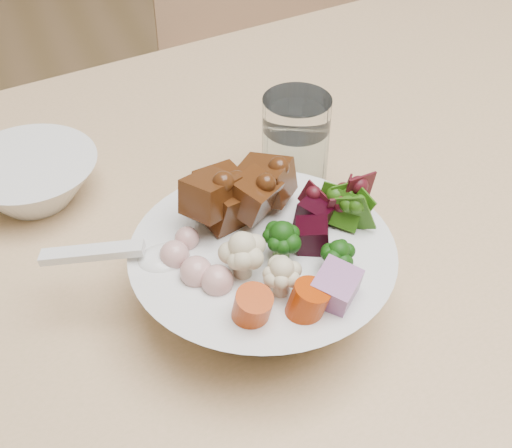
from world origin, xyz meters
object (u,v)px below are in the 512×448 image
at_px(food_bowl, 264,271).
at_px(side_bowl, 32,180).
at_px(water_glass, 295,153).
at_px(chair_far, 273,61).
at_px(dining_table, 435,268).

height_order(food_bowl, side_bowl, food_bowl).
bearing_deg(water_glass, side_bowl, 159.47).
bearing_deg(food_bowl, chair_far, 66.41).
relative_size(dining_table, chair_far, 1.84).
xyz_separation_m(food_bowl, water_glass, (0.09, 0.13, 0.01)).
height_order(dining_table, water_glass, water_glass).
bearing_deg(side_bowl, food_bowl, -53.81).
distance_m(dining_table, side_bowl, 0.43).
bearing_deg(chair_far, side_bowl, -122.22).
bearing_deg(water_glass, chair_far, 68.57).
bearing_deg(side_bowl, dining_table, -24.97).
bearing_deg(water_glass, dining_table, -32.49).
bearing_deg(water_glass, food_bowl, -123.77).
xyz_separation_m(dining_table, food_bowl, (-0.22, -0.04, 0.11)).
distance_m(water_glass, side_bowl, 0.26).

